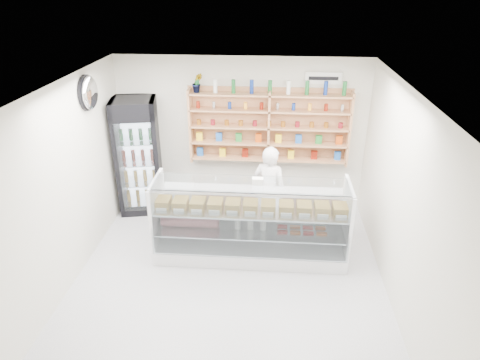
{
  "coord_description": "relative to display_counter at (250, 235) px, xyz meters",
  "views": [
    {
      "loc": [
        0.55,
        -4.9,
        4.05
      ],
      "look_at": [
        0.1,
        0.9,
        1.23
      ],
      "focal_mm": 32.0,
      "sensor_mm": 36.0,
      "label": 1
    }
  ],
  "objects": [
    {
      "name": "potted_plant",
      "position": [
        -1.03,
        1.59,
        2.01
      ],
      "size": [
        0.22,
        0.2,
        0.33
      ],
      "primitive_type": "imported",
      "rotation": [
        0.0,
        0.0,
        0.31
      ],
      "color": "#1E6626",
      "rests_on": "wall_shelving"
    },
    {
      "name": "wall_sign",
      "position": [
        1.12,
        1.72,
        2.1
      ],
      "size": [
        0.62,
        0.03,
        0.2
      ],
      "primitive_type": "cube",
      "color": "white",
      "rests_on": "back_wall"
    },
    {
      "name": "room",
      "position": [
        -0.28,
        -0.75,
        1.05
      ],
      "size": [
        5.0,
        5.0,
        5.0
      ],
      "color": "silver",
      "rests_on": "ground"
    },
    {
      "name": "drinks_cooler",
      "position": [
        -2.13,
        1.36,
        0.71
      ],
      "size": [
        0.89,
        0.87,
        2.12
      ],
      "rotation": [
        0.0,
        0.0,
        0.19
      ],
      "color": "black",
      "rests_on": "floor"
    },
    {
      "name": "security_mirror",
      "position": [
        -2.45,
        0.45,
        2.1
      ],
      "size": [
        0.15,
        0.5,
        0.5
      ],
      "primitive_type": "ellipsoid",
      "color": "silver",
      "rests_on": "left_wall"
    },
    {
      "name": "shop_worker",
      "position": [
        0.27,
        0.69,
        0.44
      ],
      "size": [
        0.67,
        0.56,
        1.58
      ],
      "primitive_type": "imported",
      "rotation": [
        0.0,
        0.0,
        2.77
      ],
      "color": "silver",
      "rests_on": "floor"
    },
    {
      "name": "display_counter",
      "position": [
        0.0,
        0.0,
        0.0
      ],
      "size": [
        2.94,
        0.88,
        1.28
      ],
      "color": "white",
      "rests_on": "floor"
    },
    {
      "name": "wall_shelving",
      "position": [
        0.22,
        1.59,
        1.24
      ],
      "size": [
        2.84,
        0.28,
        1.33
      ],
      "color": "tan",
      "rests_on": "back_wall"
    }
  ]
}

